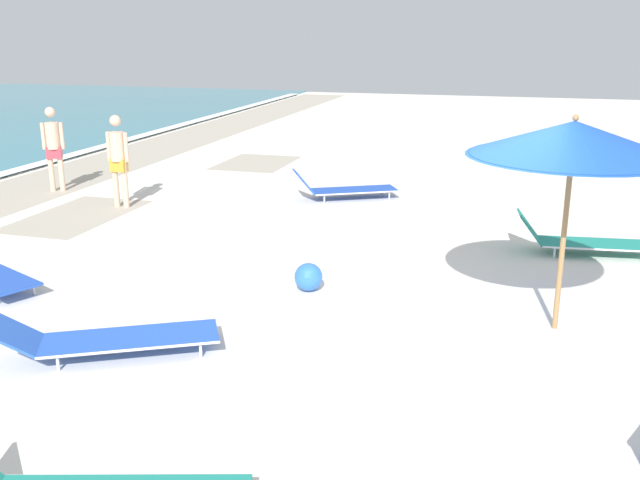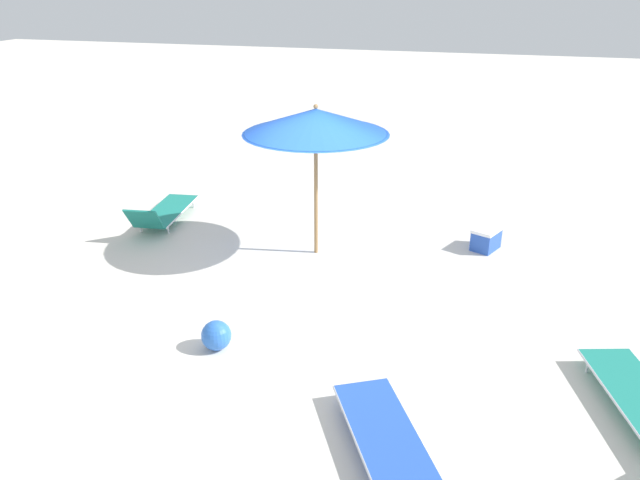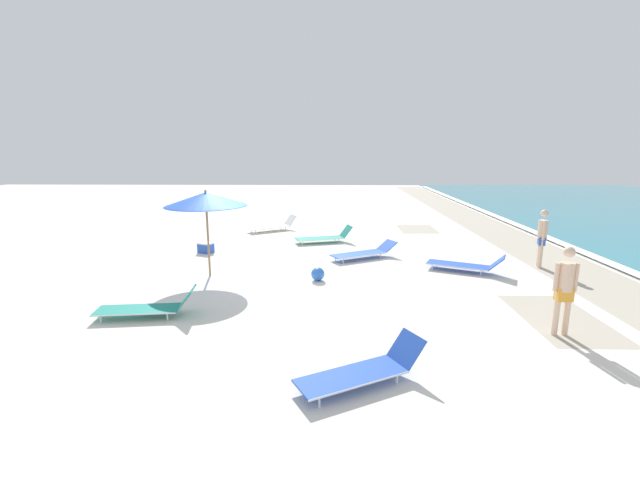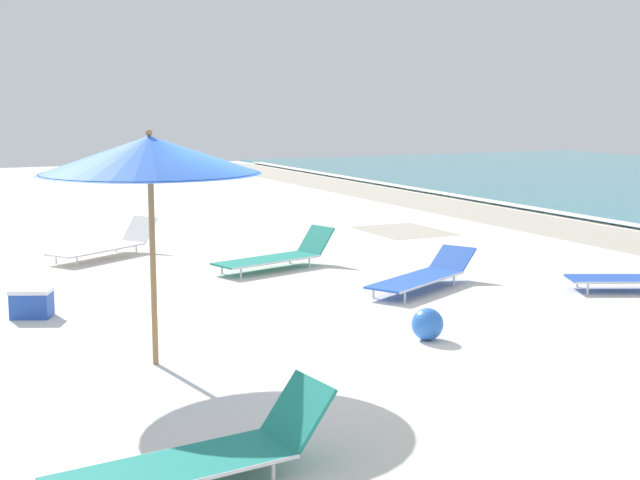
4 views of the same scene
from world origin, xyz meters
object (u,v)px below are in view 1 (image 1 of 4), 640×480
object	(u,v)px
sun_lounger_mid_beach_pair_a	(583,240)
beach_ball	(308,277)
beachgoer_shoreline_child	(118,156)
beach_umbrella	(573,140)
beachgoer_strolling_adult	(53,144)
sun_lounger_near_water_right	(108,338)
sun_lounger_mid_beach_solo	(343,188)

from	to	relation	value
sun_lounger_mid_beach_pair_a	beach_ball	bearing A→B (deg)	119.71
beachgoer_shoreline_child	beach_ball	world-z (taller)	beachgoer_shoreline_child
beachgoer_shoreline_child	beach_ball	distance (m)	5.92
beach_umbrella	beachgoer_shoreline_child	xyz separation A→B (m)	(3.77, 7.88, -1.18)
beach_umbrella	beach_ball	world-z (taller)	beach_umbrella
sun_lounger_mid_beach_pair_a	beachgoer_strolling_adult	bearing A→B (deg)	74.27
beachgoer_shoreline_child	beachgoer_strolling_adult	size ratio (longest dim) A/B	1.00
beach_ball	beachgoer_strolling_adult	bearing A→B (deg)	58.13
beachgoer_shoreline_child	sun_lounger_near_water_right	bearing A→B (deg)	119.66
sun_lounger_near_water_right	beach_ball	distance (m)	2.84
beach_umbrella	sun_lounger_mid_beach_pair_a	bearing A→B (deg)	-9.01
sun_lounger_mid_beach_solo	beachgoer_strolling_adult	world-z (taller)	beachgoer_strolling_adult
sun_lounger_mid_beach_solo	beach_ball	world-z (taller)	sun_lounger_mid_beach_solo
sun_lounger_mid_beach_solo	beachgoer_shoreline_child	xyz separation A→B (m)	(-1.83, 3.94, 0.78)
beach_umbrella	sun_lounger_mid_beach_pair_a	world-z (taller)	beach_umbrella
sun_lounger_near_water_right	beachgoer_shoreline_child	xyz separation A→B (m)	(5.82, 3.33, 0.80)
beach_umbrella	beachgoer_strolling_adult	size ratio (longest dim) A/B	1.38
sun_lounger_near_water_right	sun_lounger_mid_beach_solo	bearing A→B (deg)	-32.94
sun_lounger_mid_beach_solo	sun_lounger_near_water_right	bearing A→B (deg)	147.12
beach_umbrella	sun_lounger_near_water_right	distance (m)	5.36
sun_lounger_near_water_right	sun_lounger_mid_beach_pair_a	size ratio (longest dim) A/B	1.08
beach_ball	beach_umbrella	bearing A→B (deg)	-97.26
beachgoer_shoreline_child	beach_ball	bearing A→B (deg)	144.68
sun_lounger_mid_beach_pair_a	beachgoer_shoreline_child	world-z (taller)	beachgoer_shoreline_child
sun_lounger_mid_beach_pair_a	beachgoer_shoreline_child	bearing A→B (deg)	78.10
beachgoer_strolling_adult	beach_ball	world-z (taller)	beachgoer_strolling_adult
beach_ball	sun_lounger_mid_beach_solo	bearing A→B (deg)	9.26
sun_lounger_mid_beach_pair_a	beachgoer_strolling_adult	world-z (taller)	beachgoer_strolling_adult
beachgoer_shoreline_child	beachgoer_strolling_adult	distance (m)	2.24
sun_lounger_mid_beach_pair_a	beachgoer_shoreline_child	distance (m)	8.43
beachgoer_strolling_adult	beach_ball	distance (m)	8.11
beachgoer_strolling_adult	beach_ball	size ratio (longest dim) A/B	4.75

